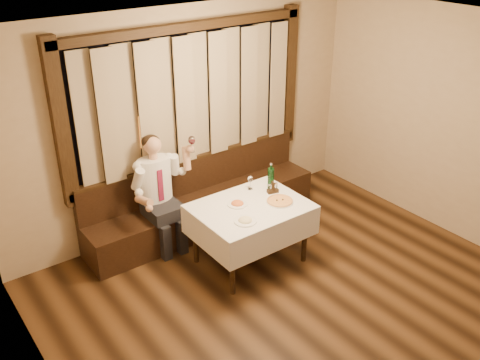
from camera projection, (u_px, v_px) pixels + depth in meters
room at (297, 169)px, 5.18m from camera, size 5.01×6.01×2.81m
banquette at (203, 204)px, 6.98m from camera, size 3.20×0.61×0.94m
dining_table at (250, 214)px, 6.09m from camera, size 1.27×0.97×0.76m
pizza at (280, 201)px, 6.11m from camera, size 0.32×0.32×0.03m
pasta_red at (237, 202)px, 6.05m from camera, size 0.23×0.23×0.08m
pasta_cream at (245, 219)px, 5.71m from camera, size 0.25×0.25×0.08m
green_bottle at (271, 178)px, 6.34m from camera, size 0.07×0.07×0.34m
table_wine_glass at (250, 180)px, 6.35m from camera, size 0.06×0.06×0.17m
cruet_caddy at (273, 189)px, 6.30m from camera, size 0.14×0.10×0.14m
seated_man at (159, 185)px, 6.33m from camera, size 0.79×0.59×1.43m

